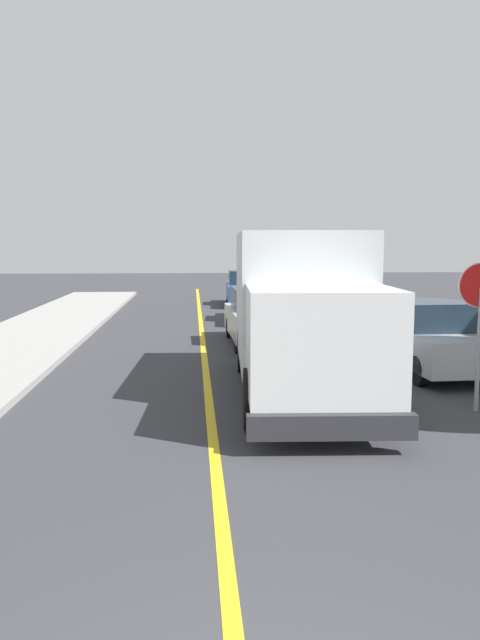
# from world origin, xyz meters

# --- Properties ---
(centre_line_yellow) EXTENTS (0.16, 56.00, 0.01)m
(centre_line_yellow) POSITION_xyz_m (0.00, 10.00, 0.00)
(centre_line_yellow) COLOR gold
(centre_line_yellow) RESTS_ON ground
(box_truck) EXTENTS (2.76, 7.29, 3.20)m
(box_truck) POSITION_xyz_m (1.84, 9.43, 1.77)
(box_truck) COLOR silver
(box_truck) RESTS_ON ground
(parked_car_near) EXTENTS (1.91, 4.44, 1.67)m
(parked_car_near) POSITION_xyz_m (1.70, 15.46, 0.79)
(parked_car_near) COLOR #B7B7BC
(parked_car_near) RESTS_ON ground
(parked_car_mid) EXTENTS (1.98, 4.47, 1.67)m
(parked_car_mid) POSITION_xyz_m (2.25, 21.05, 0.79)
(parked_car_mid) COLOR silver
(parked_car_mid) RESTS_ON ground
(parked_car_far) EXTENTS (1.94, 4.46, 1.67)m
(parked_car_far) POSITION_xyz_m (2.26, 27.26, 0.79)
(parked_car_far) COLOR #2D4793
(parked_car_far) RESTS_ON ground
(parked_van_across) EXTENTS (1.99, 4.47, 1.67)m
(parked_van_across) POSITION_xyz_m (5.20, 11.15, 0.79)
(parked_van_across) COLOR #B7B7BC
(parked_van_across) RESTS_ON ground
(stop_sign) EXTENTS (0.80, 0.10, 2.65)m
(stop_sign) POSITION_xyz_m (4.75, 7.75, 1.86)
(stop_sign) COLOR gray
(stop_sign) RESTS_ON ground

